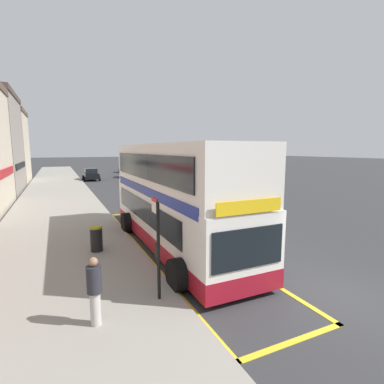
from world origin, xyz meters
TOP-DOWN VIEW (x-y plane):
  - ground_plane at (0.00, 32.00)m, footprint 260.00×260.00m
  - pavement_near at (-7.00, 32.00)m, footprint 6.00×76.00m
  - double_decker_bus at (-2.46, 6.34)m, footprint 3.27×10.80m
  - bus_bay_markings at (-2.45, 6.41)m, footprint 3.11×14.48m
  - bus_stop_sign at (-4.59, 2.12)m, footprint 0.09×0.51m
  - parked_car_teal_distant at (4.52, 47.86)m, footprint 2.09×4.20m
  - parked_car_black_kerbside at (-2.75, 36.42)m, footprint 2.09×4.20m
  - parked_car_maroon_across at (4.78, 30.75)m, footprint 2.09×4.20m
  - parked_car_black_far at (2.82, 38.25)m, footprint 2.09×4.20m
  - pedestrian_waiting_near_sign at (-6.31, 1.53)m, footprint 0.34×0.34m
  - litter_bin at (-5.66, 6.68)m, footprint 0.49×0.49m

SIDE VIEW (x-z plane):
  - ground_plane at x=0.00m, z-range 0.00..0.00m
  - bus_bay_markings at x=-2.45m, z-range 0.00..0.01m
  - pavement_near at x=-7.00m, z-range 0.00..0.14m
  - litter_bin at x=-5.66m, z-range 0.14..1.16m
  - parked_car_teal_distant at x=4.52m, z-range -0.01..1.61m
  - parked_car_black_kerbside at x=-2.75m, z-range -0.01..1.61m
  - parked_car_maroon_across at x=4.78m, z-range -0.01..1.61m
  - parked_car_black_far at x=2.82m, z-range -0.01..1.61m
  - pedestrian_waiting_near_sign at x=-6.31m, z-range 0.21..1.85m
  - bus_stop_sign at x=-4.59m, z-range 0.38..3.13m
  - double_decker_bus at x=-2.46m, z-range -0.14..4.26m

